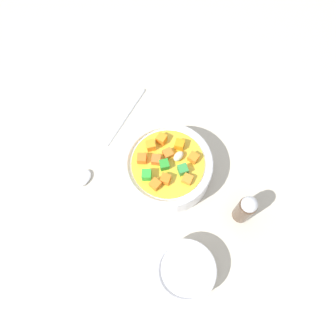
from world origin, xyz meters
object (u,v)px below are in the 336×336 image
spoon (109,140)px  side_bowl_small (185,271)px  soup_bowl_main (168,168)px  pepper_shaker (245,209)px

spoon → side_bowl_small: side_bowl_small is taller
soup_bowl_main → side_bowl_small: (10.39, 14.04, -0.88)cm
pepper_shaker → side_bowl_small: bearing=-1.7°
soup_bowl_main → pepper_shaker: 14.87cm
spoon → pepper_shaker: pepper_shaker is taller
side_bowl_small → pepper_shaker: bearing=178.3°
soup_bowl_main → spoon: (3.10, -12.77, -2.65)cm
spoon → side_bowl_small: size_ratio=2.42×
side_bowl_small → pepper_shaker: pepper_shaker is taller
soup_bowl_main → pepper_shaker: bearing=103.4°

